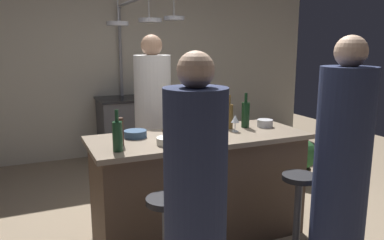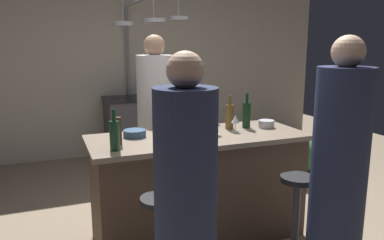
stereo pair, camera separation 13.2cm
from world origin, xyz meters
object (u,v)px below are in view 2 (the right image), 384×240
at_px(wine_glass_by_chef, 186,129).
at_px(mixing_bowl_blue, 135,133).
at_px(guest_left, 186,212).
at_px(pepper_mill, 119,131).
at_px(wine_bottle_red, 247,115).
at_px(wine_glass_near_right_guest, 235,120).
at_px(wine_bottle_green, 115,135).
at_px(potted_plant, 307,159).
at_px(mixing_bowl_ceramic, 167,141).
at_px(stove_range, 134,128).
at_px(bar_stool_right, 296,215).
at_px(cutting_board, 184,131).
at_px(chef, 156,127).
at_px(guest_right, 338,177).
at_px(mixing_bowl_steel, 266,124).
at_px(wine_bottle_amber, 230,116).
at_px(wine_glass_near_left_guest, 217,123).

xyz_separation_m(wine_glass_by_chef, mixing_bowl_blue, (-0.33, 0.31, -0.08)).
distance_m(guest_left, pepper_mill, 1.01).
bearing_deg(wine_bottle_red, wine_glass_near_right_guest, -146.56).
height_order(wine_bottle_red, wine_bottle_green, wine_bottle_red).
height_order(potted_plant, mixing_bowl_blue, mixing_bowl_blue).
distance_m(wine_bottle_red, wine_bottle_green, 1.26).
xyz_separation_m(wine_bottle_green, mixing_bowl_ceramic, (0.39, 0.02, -0.09)).
bearing_deg(wine_bottle_green, wine_glass_near_right_guest, 10.14).
height_order(stove_range, pepper_mill, pepper_mill).
bearing_deg(bar_stool_right, wine_glass_by_chef, 147.61).
distance_m(wine_glass_near_right_guest, mixing_bowl_blue, 0.85).
distance_m(guest_left, cutting_board, 1.24).
xyz_separation_m(potted_plant, wine_bottle_red, (-1.18, -0.61, 0.72)).
height_order(chef, guest_right, chef).
height_order(wine_bottle_green, mixing_bowl_steel, wine_bottle_green).
bearing_deg(chef, mixing_bowl_blue, -118.38).
bearing_deg(potted_plant, wine_glass_near_right_guest, -151.95).
relative_size(potted_plant, cutting_board, 1.62).
bearing_deg(cutting_board, guest_right, -58.69).
xyz_separation_m(bar_stool_right, wine_bottle_red, (-0.04, 0.73, 0.64)).
relative_size(wine_bottle_red, wine_bottle_green, 1.05).
distance_m(potted_plant, wine_bottle_red, 1.51).
bearing_deg(wine_bottle_amber, chef, 123.78).
xyz_separation_m(stove_range, guest_right, (0.59, -3.41, 0.34)).
xyz_separation_m(wine_bottle_amber, mixing_bowl_blue, (-0.85, 0.02, -0.09)).
relative_size(wine_bottle_red, mixing_bowl_blue, 1.70).
height_order(guest_right, wine_glass_near_right_guest, guest_right).
distance_m(wine_glass_near_right_guest, wine_glass_near_left_guest, 0.20).
xyz_separation_m(stove_range, mixing_bowl_blue, (-0.50, -2.31, 0.48)).
distance_m(wine_bottle_green, wine_glass_by_chef, 0.55).
xyz_separation_m(pepper_mill, wine_glass_near_left_guest, (0.81, 0.00, 0.00)).
xyz_separation_m(cutting_board, mixing_bowl_blue, (-0.43, -0.00, 0.02)).
xyz_separation_m(chef, wine_glass_by_chef, (-0.04, -1.00, 0.20)).
height_order(wine_bottle_green, mixing_bowl_ceramic, wine_bottle_green).
relative_size(stove_range, pepper_mill, 4.24).
height_order(guest_right, potted_plant, guest_right).
bearing_deg(wine_bottle_red, wine_bottle_amber, 174.15).
xyz_separation_m(wine_glass_near_left_guest, mixing_bowl_ceramic, (-0.47, -0.12, -0.08)).
relative_size(guest_left, mixing_bowl_ceramic, 8.56).
distance_m(potted_plant, pepper_mill, 2.58).
bearing_deg(wine_bottle_red, mixing_bowl_blue, 178.14).
relative_size(stove_range, wine_glass_by_chef, 6.10).
bearing_deg(mixing_bowl_blue, wine_glass_by_chef, -42.82).
height_order(chef, wine_glass_near_right_guest, chef).
bearing_deg(mixing_bowl_blue, potted_plant, 14.69).
distance_m(guest_left, mixing_bowl_ceramic, 0.88).
xyz_separation_m(wine_bottle_green, mixing_bowl_steel, (1.40, 0.25, -0.08)).
relative_size(wine_glass_near_left_guest, mixing_bowl_blue, 0.80).
height_order(wine_glass_by_chef, mixing_bowl_ceramic, wine_glass_by_chef).
xyz_separation_m(wine_glass_near_left_guest, mixing_bowl_steel, (0.54, 0.10, -0.07)).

